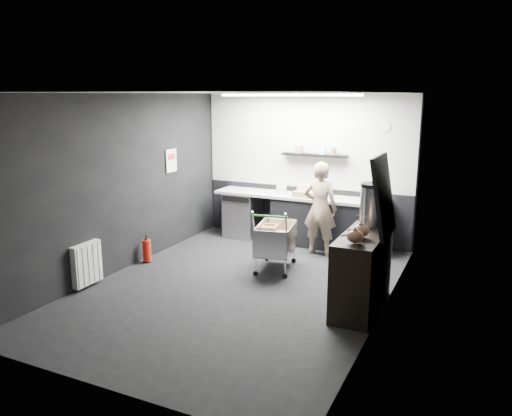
% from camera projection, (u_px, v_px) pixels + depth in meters
% --- Properties ---
extents(floor, '(5.50, 5.50, 0.00)m').
position_uv_depth(floor, '(239.00, 288.00, 7.08)').
color(floor, black).
rests_on(floor, ground).
extents(ceiling, '(5.50, 5.50, 0.00)m').
position_uv_depth(ceiling, '(237.00, 93.00, 6.48)').
color(ceiling, silver).
rests_on(ceiling, wall_back).
extents(wall_back, '(5.50, 0.00, 5.50)m').
position_uv_depth(wall_back, '(306.00, 168.00, 9.21)').
color(wall_back, black).
rests_on(wall_back, floor).
extents(wall_front, '(5.50, 0.00, 5.50)m').
position_uv_depth(wall_front, '(94.00, 250.00, 4.36)').
color(wall_front, black).
rests_on(wall_front, floor).
extents(wall_left, '(0.00, 5.50, 5.50)m').
position_uv_depth(wall_left, '(122.00, 184.00, 7.62)').
color(wall_left, black).
rests_on(wall_left, floor).
extents(wall_right, '(0.00, 5.50, 5.50)m').
position_uv_depth(wall_right, '(386.00, 208.00, 5.95)').
color(wall_right, black).
rests_on(wall_right, floor).
extents(kitchen_wall_panel, '(3.95, 0.02, 1.70)m').
position_uv_depth(kitchen_wall_panel, '(306.00, 141.00, 9.08)').
color(kitchen_wall_panel, beige).
rests_on(kitchen_wall_panel, wall_back).
extents(dado_panel, '(3.95, 0.02, 1.00)m').
position_uv_depth(dado_panel, '(305.00, 213.00, 9.38)').
color(dado_panel, black).
rests_on(dado_panel, wall_back).
extents(floating_shelf, '(1.20, 0.22, 0.04)m').
position_uv_depth(floating_shelf, '(314.00, 155.00, 8.95)').
color(floating_shelf, black).
rests_on(floating_shelf, wall_back).
extents(wall_clock, '(0.20, 0.03, 0.20)m').
position_uv_depth(wall_clock, '(385.00, 127.00, 8.42)').
color(wall_clock, silver).
rests_on(wall_clock, wall_back).
extents(poster, '(0.02, 0.30, 0.40)m').
position_uv_depth(poster, '(171.00, 161.00, 8.71)').
color(poster, silver).
rests_on(poster, wall_left).
extents(poster_red_band, '(0.02, 0.22, 0.10)m').
position_uv_depth(poster_red_band, '(171.00, 157.00, 8.69)').
color(poster_red_band, red).
rests_on(poster_red_band, poster).
extents(radiator, '(0.10, 0.50, 0.60)m').
position_uv_depth(radiator, '(87.00, 264.00, 7.02)').
color(radiator, silver).
rests_on(radiator, wall_left).
extents(ceiling_strip, '(2.40, 0.20, 0.04)m').
position_uv_depth(ceiling_strip, '(289.00, 95.00, 8.12)').
color(ceiling_strip, white).
rests_on(ceiling_strip, ceiling).
extents(prep_counter, '(3.20, 0.61, 0.90)m').
position_uv_depth(prep_counter, '(306.00, 220.00, 9.06)').
color(prep_counter, black).
rests_on(prep_counter, floor).
extents(person, '(0.59, 0.39, 1.60)m').
position_uv_depth(person, '(320.00, 209.00, 8.42)').
color(person, beige).
rests_on(person, floor).
extents(shopping_cart, '(0.68, 0.98, 0.98)m').
position_uv_depth(shopping_cart, '(275.00, 241.00, 7.74)').
color(shopping_cart, silver).
rests_on(shopping_cart, floor).
extents(sideboard, '(0.56, 1.32, 1.97)m').
position_uv_depth(sideboard, '(364.00, 262.00, 6.29)').
color(sideboard, black).
rests_on(sideboard, floor).
extents(fire_extinguisher, '(0.13, 0.13, 0.44)m').
position_uv_depth(fire_extinguisher, '(147.00, 250.00, 8.11)').
color(fire_extinguisher, red).
rests_on(fire_extinguisher, floor).
extents(cardboard_box, '(0.52, 0.41, 0.10)m').
position_uv_depth(cardboard_box, '(309.00, 194.00, 8.88)').
color(cardboard_box, olive).
rests_on(cardboard_box, prep_counter).
extents(pink_tub, '(0.21, 0.21, 0.21)m').
position_uv_depth(pink_tub, '(303.00, 190.00, 8.97)').
color(pink_tub, silver).
rests_on(pink_tub, prep_counter).
extents(white_container, '(0.19, 0.17, 0.15)m').
position_uv_depth(white_container, '(281.00, 190.00, 9.10)').
color(white_container, silver).
rests_on(white_container, prep_counter).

